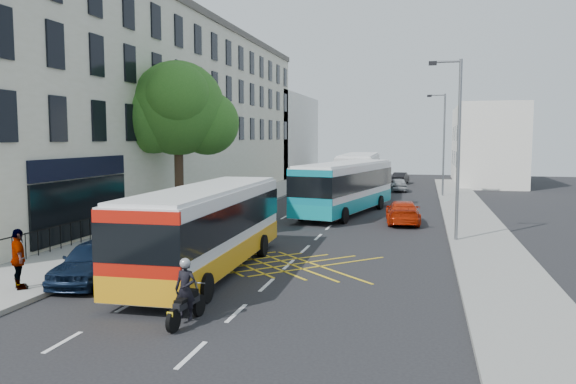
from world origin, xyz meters
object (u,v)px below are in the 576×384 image
Objects in this scene: distant_car_silver at (399,185)px; red_hatchback at (403,212)px; parked_car_silver at (130,256)px; distant_car_dark at (401,178)px; pedestrian_far at (19,259)px; motorbike at (186,293)px; distant_car_grey at (349,178)px; street_tree at (177,109)px; lamp_far at (443,139)px; bus_mid at (345,187)px; lamp_near at (456,140)px; parked_car_blue at (94,261)px; bus_near at (208,228)px; bus_far at (359,173)px.

red_hatchback is at bearing 87.84° from distant_car_silver.
parked_car_silver is 0.96× the size of red_hatchback.
distant_car_dark is 45.54m from pedestrian_far.
motorbike reaches higher than distant_car_grey.
pedestrian_far is at bearing -95.61° from distant_car_grey.
street_tree reaches higher than lamp_far.
bus_mid reaches higher than motorbike.
lamp_near is 33.23m from distant_car_dark.
bus_near is at bearing 28.32° from parked_car_blue.
distant_car_grey is at bearing 78.45° from parked_car_blue.
motorbike is (-7.14, -13.13, -3.81)m from lamp_near.
pedestrian_far reaches higher than distant_car_dark.
parked_car_blue is at bearing 150.16° from motorbike.
motorbike is at bearing -87.18° from distant_car_grey.
motorbike is at bearing 92.95° from distant_car_dark.
red_hatchback is at bearing 62.91° from bus_near.
motorbike is 19.02m from red_hatchback.
bus_far is at bearing 83.88° from distant_car_dark.
bus_near is at bearing -95.70° from pedestrian_far.
lamp_far is 1.95× the size of parked_car_blue.
distant_car_grey reaches higher than parked_car_blue.
parked_car_blue is (-11.80, -29.95, -3.92)m from lamp_far.
bus_far is 32.99m from pedestrian_far.
bus_far reaches higher than distant_car_grey.
parked_car_blue is at bearing -139.86° from lamp_near.
distant_car_grey reaches higher than distant_car_silver.
distant_car_dark is (2.90, 12.22, -1.19)m from bus_far.
pedestrian_far is at bearing -138.31° from lamp_near.
distant_car_dark is at bearing 106.13° from lamp_far.
parked_car_silver is 3.58m from pedestrian_far.
lamp_far is at bearing 49.19° from street_tree.
pedestrian_far is (-13.20, -11.75, -3.54)m from lamp_near.
bus_mid reaches higher than parked_car_silver.
bus_mid is 6.32× the size of pedestrian_far.
bus_far reaches higher than parked_car_blue.
street_tree is 13.59m from parked_car_silver.
motorbike is at bearing -92.77° from bus_far.
motorbike is at bearing -118.54° from lamp_near.
parked_car_blue is (-11.80, -9.95, -3.92)m from lamp_near.
bus_mid reaches higher than bus_near.
parked_car_blue is 35.26m from distant_car_silver.
parked_car_silver is 34.06m from distant_car_silver.
distant_car_dark is (5.00, 40.54, -0.99)m from bus_near.
bus_far is at bearing 45.32° from distant_car_silver.
distant_car_grey is at bearing 108.97° from bus_mid.
lamp_far is at bearing 74.40° from bus_mid.
bus_near is at bearing 28.96° from parked_car_silver.
distant_car_silver is (5.18, 32.09, -0.99)m from bus_near.
street_tree is 0.82× the size of bus_near.
bus_mid is 2.23× the size of distant_car_grey.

